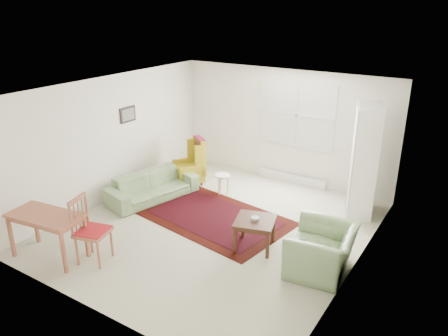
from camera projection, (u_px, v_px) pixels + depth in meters
The scene contains 10 objects.
room at pixel (222, 159), 7.62m from camera, with size 5.04×5.54×2.51m.
rug at pixel (215, 217), 8.24m from camera, with size 2.74×1.76×0.03m, color black, non-canonical shape.
sofa at pixel (152, 182), 8.92m from camera, with size 1.89×0.74×0.76m, color #769563.
armchair at pixel (322, 246), 6.50m from camera, with size 1.07×0.94×0.84m, color #769563.
wingback_chair at pixel (188, 161), 9.62m from camera, with size 0.60×0.64×1.04m, color gold, non-canonical shape.
coffee_table at pixel (255, 233), 7.18m from camera, with size 0.63×0.63×0.52m, color #3F2013, non-canonical shape.
stool at pixel (223, 184), 9.22m from camera, with size 0.32×0.32×0.43m, color white, non-canonical shape.
cabinet at pixel (365, 161), 8.12m from camera, with size 0.44×0.84×2.10m, color white, non-canonical shape.
desk at pixel (49, 236), 6.88m from camera, with size 1.18×0.59×0.75m, color #9D5B3F, non-canonical shape.
desk_chair at pixel (93, 230), 6.72m from camera, with size 0.47×0.47×1.07m, color #9D5B3F, non-canonical shape.
Camera 1 is at (3.91, -5.81, 3.85)m, focal length 35.00 mm.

